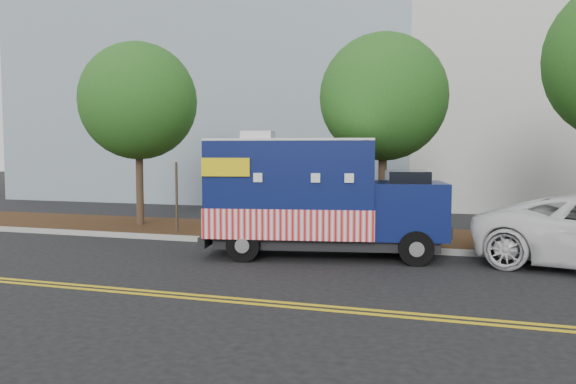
% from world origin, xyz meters
% --- Properties ---
extents(ground, '(120.00, 120.00, 0.00)m').
position_xyz_m(ground, '(0.00, 0.00, 0.00)').
color(ground, black).
rests_on(ground, ground).
extents(curb, '(120.00, 0.18, 0.15)m').
position_xyz_m(curb, '(0.00, 1.40, 0.07)').
color(curb, '#9E9E99').
rests_on(curb, ground).
extents(mulch_strip, '(120.00, 4.00, 0.15)m').
position_xyz_m(mulch_strip, '(0.00, 3.50, 0.07)').
color(mulch_strip, black).
rests_on(mulch_strip, ground).
extents(centerline_near, '(120.00, 0.10, 0.01)m').
position_xyz_m(centerline_near, '(0.00, -4.45, 0.01)').
color(centerline_near, gold).
rests_on(centerline_near, ground).
extents(centerline_far, '(120.00, 0.10, 0.01)m').
position_xyz_m(centerline_far, '(0.00, -4.70, 0.01)').
color(centerline_far, gold).
rests_on(centerline_far, ground).
extents(tree_a, '(4.11, 4.11, 6.56)m').
position_xyz_m(tree_a, '(-6.58, 3.46, 4.50)').
color(tree_a, '#38281C').
rests_on(tree_a, ground).
extents(tree_b, '(3.91, 3.91, 6.35)m').
position_xyz_m(tree_b, '(2.00, 3.52, 4.38)').
color(tree_b, '#38281C').
rests_on(tree_b, ground).
extents(sign_post, '(0.06, 0.06, 2.40)m').
position_xyz_m(sign_post, '(-4.30, 1.99, 1.20)').
color(sign_post, '#473828').
rests_on(sign_post, ground).
extents(food_truck, '(6.48, 3.37, 3.25)m').
position_xyz_m(food_truck, '(0.67, 0.20, 1.47)').
color(food_truck, black).
rests_on(food_truck, ground).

